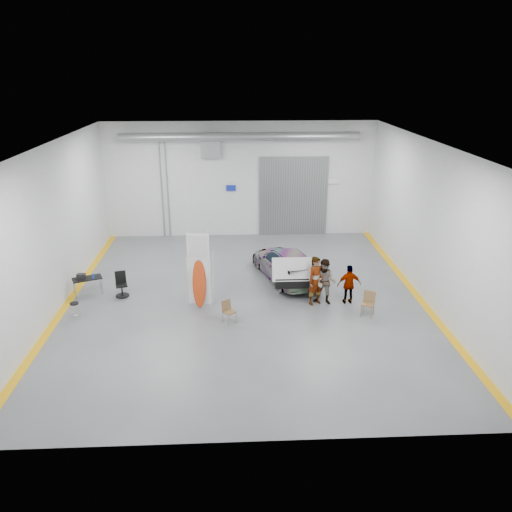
{
  "coord_description": "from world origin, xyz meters",
  "views": [
    {
      "loc": [
        -0.42,
        -17.72,
        8.54
      ],
      "look_at": [
        0.47,
        0.75,
        1.5
      ],
      "focal_mm": 35.0,
      "sensor_mm": 36.0,
      "label": 1
    }
  ],
  "objects_px": {
    "sedan_car": "(286,264)",
    "work_table": "(86,278)",
    "surfboard_display": "(200,276)",
    "shop_stool": "(75,311)",
    "person_c": "(349,284)",
    "folding_chair_near": "(229,316)",
    "person_a": "(316,281)",
    "office_chair": "(122,286)",
    "folding_chair_far": "(367,309)",
    "person_b": "(325,282)"
  },
  "relations": [
    {
      "from": "folding_chair_far",
      "to": "shop_stool",
      "type": "height_order",
      "value": "folding_chair_far"
    },
    {
      "from": "sedan_car",
      "to": "work_table",
      "type": "height_order",
      "value": "sedan_car"
    },
    {
      "from": "person_b",
      "to": "folding_chair_far",
      "type": "xyz_separation_m",
      "value": [
        1.39,
        -1.08,
        -0.62
      ]
    },
    {
      "from": "sedan_car",
      "to": "folding_chair_near",
      "type": "relative_size",
      "value": 5.61
    },
    {
      "from": "shop_stool",
      "to": "person_c",
      "type": "bearing_deg",
      "value": 4.53
    },
    {
      "from": "person_a",
      "to": "shop_stool",
      "type": "xyz_separation_m",
      "value": [
        -8.84,
        -0.8,
        -0.65
      ]
    },
    {
      "from": "office_chair",
      "to": "folding_chair_near",
      "type": "bearing_deg",
      "value": -45.11
    },
    {
      "from": "folding_chair_far",
      "to": "office_chair",
      "type": "height_order",
      "value": "office_chair"
    },
    {
      "from": "person_c",
      "to": "folding_chair_far",
      "type": "height_order",
      "value": "person_c"
    },
    {
      "from": "sedan_car",
      "to": "surfboard_display",
      "type": "height_order",
      "value": "surfboard_display"
    },
    {
      "from": "person_b",
      "to": "person_c",
      "type": "relative_size",
      "value": 1.16
    },
    {
      "from": "person_a",
      "to": "work_table",
      "type": "bearing_deg",
      "value": 144.09
    },
    {
      "from": "sedan_car",
      "to": "person_a",
      "type": "relative_size",
      "value": 2.36
    },
    {
      "from": "person_a",
      "to": "folding_chair_far",
      "type": "bearing_deg",
      "value": -59.39
    },
    {
      "from": "shop_stool",
      "to": "work_table",
      "type": "bearing_deg",
      "value": 94.0
    },
    {
      "from": "person_c",
      "to": "folding_chair_far",
      "type": "distance_m",
      "value": 1.27
    },
    {
      "from": "shop_stool",
      "to": "person_a",
      "type": "bearing_deg",
      "value": 5.18
    },
    {
      "from": "sedan_car",
      "to": "work_table",
      "type": "bearing_deg",
      "value": -7.45
    },
    {
      "from": "person_b",
      "to": "person_c",
      "type": "height_order",
      "value": "person_b"
    },
    {
      "from": "folding_chair_near",
      "to": "folding_chair_far",
      "type": "height_order",
      "value": "folding_chair_far"
    },
    {
      "from": "work_table",
      "to": "folding_chair_near",
      "type": "bearing_deg",
      "value": -24.76
    },
    {
      "from": "surfboard_display",
      "to": "office_chair",
      "type": "distance_m",
      "value": 3.47
    },
    {
      "from": "shop_stool",
      "to": "surfboard_display",
      "type": "bearing_deg",
      "value": 9.68
    },
    {
      "from": "person_b",
      "to": "office_chair",
      "type": "bearing_deg",
      "value": -166.01
    },
    {
      "from": "sedan_car",
      "to": "person_a",
      "type": "xyz_separation_m",
      "value": [
        0.87,
        -2.56,
        0.3
      ]
    },
    {
      "from": "person_b",
      "to": "person_c",
      "type": "distance_m",
      "value": 0.93
    },
    {
      "from": "person_a",
      "to": "person_c",
      "type": "relative_size",
      "value": 1.23
    },
    {
      "from": "sedan_car",
      "to": "folding_chair_near",
      "type": "distance_m",
      "value": 4.61
    },
    {
      "from": "work_table",
      "to": "surfboard_display",
      "type": "bearing_deg",
      "value": -15.96
    },
    {
      "from": "person_b",
      "to": "surfboard_display",
      "type": "bearing_deg",
      "value": -157.83
    },
    {
      "from": "person_c",
      "to": "folding_chair_near",
      "type": "height_order",
      "value": "person_c"
    },
    {
      "from": "person_a",
      "to": "folding_chair_near",
      "type": "xyz_separation_m",
      "value": [
        -3.29,
        -1.34,
        -0.71
      ]
    },
    {
      "from": "surfboard_display",
      "to": "person_b",
      "type": "bearing_deg",
      "value": 11.0
    },
    {
      "from": "person_a",
      "to": "office_chair",
      "type": "distance_m",
      "value": 7.63
    },
    {
      "from": "surfboard_display",
      "to": "shop_stool",
      "type": "xyz_separation_m",
      "value": [
        -4.49,
        -0.77,
        -0.94
      ]
    },
    {
      "from": "person_c",
      "to": "folding_chair_far",
      "type": "xyz_separation_m",
      "value": [
        0.47,
        -1.08,
        -0.49
      ]
    },
    {
      "from": "office_chair",
      "to": "surfboard_display",
      "type": "bearing_deg",
      "value": -34.73
    },
    {
      "from": "folding_chair_near",
      "to": "person_b",
      "type": "bearing_deg",
      "value": -18.21
    },
    {
      "from": "person_a",
      "to": "surfboard_display",
      "type": "height_order",
      "value": "surfboard_display"
    },
    {
      "from": "person_c",
      "to": "surfboard_display",
      "type": "relative_size",
      "value": 0.5
    },
    {
      "from": "person_b",
      "to": "surfboard_display",
      "type": "height_order",
      "value": "surfboard_display"
    },
    {
      "from": "sedan_car",
      "to": "work_table",
      "type": "xyz_separation_m",
      "value": [
        -8.11,
        -1.27,
        0.04
      ]
    },
    {
      "from": "person_a",
      "to": "office_chair",
      "type": "bearing_deg",
      "value": 144.15
    },
    {
      "from": "person_c",
      "to": "work_table",
      "type": "height_order",
      "value": "person_c"
    },
    {
      "from": "shop_stool",
      "to": "sedan_car",
      "type": "bearing_deg",
      "value": 22.9
    },
    {
      "from": "sedan_car",
      "to": "office_chair",
      "type": "relative_size",
      "value": 4.56
    },
    {
      "from": "person_a",
      "to": "shop_stool",
      "type": "distance_m",
      "value": 8.9
    },
    {
      "from": "sedan_car",
      "to": "person_c",
      "type": "bearing_deg",
      "value": 113.65
    },
    {
      "from": "surfboard_display",
      "to": "folding_chair_near",
      "type": "relative_size",
      "value": 3.82
    },
    {
      "from": "folding_chair_near",
      "to": "person_a",
      "type": "bearing_deg",
      "value": -16.24
    }
  ]
}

